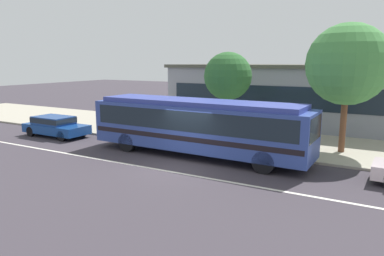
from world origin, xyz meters
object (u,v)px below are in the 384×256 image
Objects in this scene: pedestrian_waiting_near_sign at (192,125)px; street_tree_near_stop at (228,77)px; street_tree_mid_block at (348,64)px; sedan_behind_bus at (55,125)px; transit_bus at (198,124)px; bus_stop_sign at (291,127)px.

pedestrian_waiting_near_sign is 3.93m from street_tree_near_stop.
sedan_behind_bus is at bearing -165.93° from street_tree_mid_block.
street_tree_near_stop is at bearing 95.57° from transit_bus.
street_tree_near_stop reaches higher than sedan_behind_bus.
street_tree_near_stop is at bearing 67.19° from pedestrian_waiting_near_sign.
street_tree_mid_block is (16.69, 4.18, 3.88)m from sedan_behind_bus.
pedestrian_waiting_near_sign is at bearing 14.86° from sedan_behind_bus.
bus_stop_sign is 4.34m from street_tree_mid_block.
transit_bus is at bearing -84.43° from street_tree_near_stop.
bus_stop_sign is 6.08m from street_tree_near_stop.
street_tree_near_stop is 0.80× the size of street_tree_mid_block.
transit_bus is at bearing 0.85° from sedan_behind_bus.
transit_bus is 2.62× the size of sedan_behind_bus.
sedan_behind_bus is at bearing -165.14° from pedestrian_waiting_near_sign.
transit_bus is 8.08m from street_tree_mid_block.
sedan_behind_bus is 1.90× the size of bus_stop_sign.
sedan_behind_bus is 17.64m from street_tree_mid_block.
sedan_behind_bus is 11.46m from street_tree_near_stop.
pedestrian_waiting_near_sign is 8.85m from street_tree_mid_block.
sedan_behind_bus is at bearing -153.49° from street_tree_near_stop.
sedan_behind_bus is 9.09m from pedestrian_waiting_near_sign.
pedestrian_waiting_near_sign is at bearing -166.82° from street_tree_mid_block.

